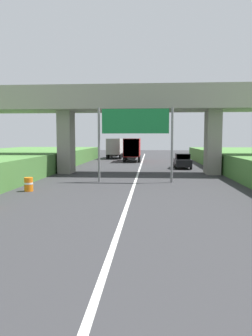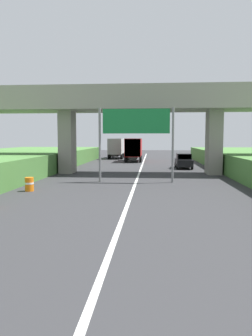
# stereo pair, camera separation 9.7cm
# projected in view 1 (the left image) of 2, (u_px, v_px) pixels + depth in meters

# --- Properties ---
(lane_centre_stripe) EXTENTS (0.20, 96.85, 0.01)m
(lane_centre_stripe) POSITION_uv_depth(u_px,v_px,m) (135.00, 183.00, 24.34)
(lane_centre_stripe) COLOR white
(lane_centre_stripe) RESTS_ON ground
(overpass_bridge) EXTENTS (40.00, 4.80, 8.31)m
(overpass_bridge) POSITION_uv_depth(u_px,v_px,m) (138.00, 108.00, 30.82)
(overpass_bridge) COLOR gray
(overpass_bridge) RESTS_ON ground
(overhead_highway_sign) EXTENTS (5.88, 0.18, 5.81)m
(overhead_highway_sign) POSITION_uv_depth(u_px,v_px,m) (135.00, 127.00, 24.69)
(overhead_highway_sign) COLOR slate
(overhead_highway_sign) RESTS_ON ground
(truck_silver) EXTENTS (2.44, 7.30, 3.44)m
(truck_silver) POSITION_uv_depth(u_px,v_px,m) (115.00, 147.00, 55.26)
(truck_silver) COLOR black
(truck_silver) RESTS_ON ground
(truck_red) EXTENTS (2.44, 7.30, 3.44)m
(truck_red) POSITION_uv_depth(u_px,v_px,m) (132.00, 149.00, 47.92)
(truck_red) COLOR black
(truck_red) RESTS_ON ground
(car_black) EXTENTS (1.86, 4.10, 1.72)m
(car_black) POSITION_uv_depth(u_px,v_px,m) (182.00, 161.00, 36.61)
(car_black) COLOR black
(car_black) RESTS_ON ground
(construction_barrel_3) EXTENTS (0.57, 0.57, 0.90)m
(construction_barrel_3) POSITION_uv_depth(u_px,v_px,m) (29.00, 184.00, 20.70)
(construction_barrel_3) COLOR orange
(construction_barrel_3) RESTS_ON ground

